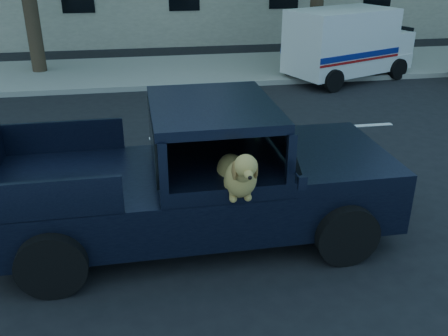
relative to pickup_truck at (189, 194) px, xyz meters
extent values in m
plane|color=black|center=(0.34, 0.57, -0.66)|extent=(120.00, 120.00, 0.00)
cube|color=gray|center=(0.34, 9.77, -0.58)|extent=(60.00, 4.00, 0.15)
cylinder|color=#332619|center=(-3.66, 10.17, 1.54)|extent=(0.44, 0.44, 4.40)
cube|color=black|center=(0.09, 0.02, 0.00)|extent=(5.47, 2.15, 0.69)
cube|color=black|center=(2.03, 0.04, 0.43)|extent=(1.59, 2.11, 0.17)
cube|color=black|center=(0.35, 0.03, 1.23)|extent=(1.65, 2.03, 0.13)
cube|color=black|center=(1.20, 0.04, 0.86)|extent=(0.29, 1.81, 0.59)
cube|color=black|center=(0.56, -0.44, 0.20)|extent=(0.58, 0.58, 0.40)
cube|color=black|center=(1.20, -1.27, 0.68)|extent=(0.11, 0.05, 0.17)
cube|color=silver|center=(5.72, 8.13, -0.16)|extent=(4.20, 3.05, 0.46)
cube|color=silver|center=(5.38, 8.00, 0.75)|extent=(3.52, 2.77, 1.37)
cube|color=silver|center=(7.11, 8.70, 0.39)|extent=(1.40, 1.87, 0.64)
cube|color=navy|center=(5.71, 7.19, 0.25)|extent=(2.88, 1.19, 0.16)
cube|color=#9E0F0F|center=(5.71, 7.19, 0.11)|extent=(2.88, 1.19, 0.06)
camera|label=1|loc=(-0.56, -6.20, 3.23)|focal=40.00mm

